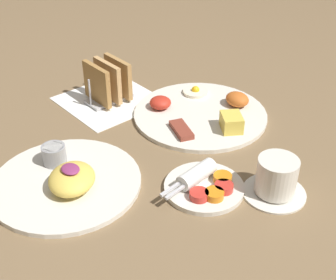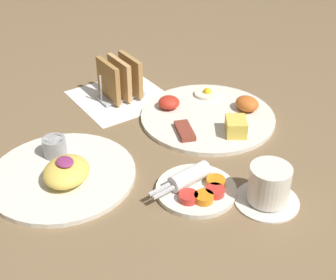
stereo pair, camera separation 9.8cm
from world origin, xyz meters
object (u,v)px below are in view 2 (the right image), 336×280
plate_condiments (196,187)px  plate_foreground (63,171)px  plate_breakfast (210,115)px  toast_rack (120,79)px  coffee_cup (269,187)px

plate_condiments → plate_foreground: (-0.18, -0.19, 0.00)m
plate_breakfast → toast_rack: (-0.21, -0.12, 0.04)m
plate_condiments → coffee_cup: (0.10, 0.09, 0.02)m
plate_breakfast → plate_foreground: bearing=-87.7°
plate_breakfast → plate_foreground: plate_foreground is taller
plate_breakfast → toast_rack: toast_rack is taller
plate_condiments → plate_foreground: size_ratio=0.59×
plate_breakfast → coffee_cup: size_ratio=2.65×
plate_foreground → coffee_cup: bearing=45.2°
plate_breakfast → coffee_cup: 0.31m
plate_condiments → coffee_cup: 0.13m
plate_condiments → coffee_cup: coffee_cup is taller
toast_rack → coffee_cup: toast_rack is taller
toast_rack → plate_breakfast: bearing=30.3°
plate_condiments → coffee_cup: bearing=43.8°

